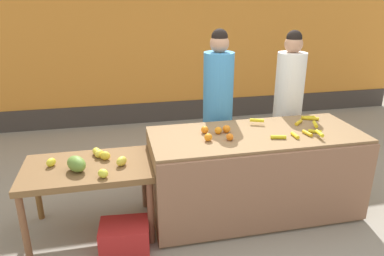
{
  "coord_description": "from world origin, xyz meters",
  "views": [
    {
      "loc": [
        -1.01,
        -3.17,
        2.21
      ],
      "look_at": [
        -0.28,
        0.15,
        0.94
      ],
      "focal_mm": 34.07,
      "sensor_mm": 36.0,
      "label": 1
    }
  ],
  "objects_px": {
    "produce_sack": "(166,167)",
    "vendor_woman_blue_shirt": "(218,110)",
    "vendor_woman_white_shirt": "(288,106)",
    "produce_crate": "(125,236)"
  },
  "relations": [
    {
      "from": "produce_sack",
      "to": "vendor_woman_blue_shirt",
      "type": "bearing_deg",
      "value": -8.8
    },
    {
      "from": "vendor_woman_blue_shirt",
      "to": "produce_sack",
      "type": "relative_size",
      "value": 4.11
    },
    {
      "from": "vendor_woman_white_shirt",
      "to": "produce_sack",
      "type": "distance_m",
      "value": 1.65
    },
    {
      "from": "produce_crate",
      "to": "produce_sack",
      "type": "relative_size",
      "value": 0.98
    },
    {
      "from": "vendor_woman_white_shirt",
      "to": "produce_sack",
      "type": "relative_size",
      "value": 4.03
    },
    {
      "from": "vendor_woman_blue_shirt",
      "to": "vendor_woman_white_shirt",
      "type": "distance_m",
      "value": 0.89
    },
    {
      "from": "vendor_woman_blue_shirt",
      "to": "produce_crate",
      "type": "relative_size",
      "value": 4.2
    },
    {
      "from": "vendor_woman_white_shirt",
      "to": "produce_crate",
      "type": "height_order",
      "value": "vendor_woman_white_shirt"
    },
    {
      "from": "vendor_woman_white_shirt",
      "to": "produce_crate",
      "type": "relative_size",
      "value": 4.11
    },
    {
      "from": "vendor_woman_blue_shirt",
      "to": "produce_sack",
      "type": "height_order",
      "value": "vendor_woman_blue_shirt"
    }
  ]
}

